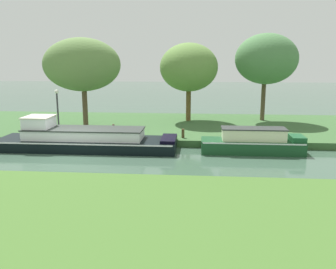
# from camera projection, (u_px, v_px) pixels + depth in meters

# --- Properties ---
(ground_plane) EXTENTS (120.00, 120.00, 0.00)m
(ground_plane) POSITION_uv_depth(u_px,v_px,m) (73.00, 155.00, 18.27)
(ground_plane) COLOR #3D5847
(riverbank_far) EXTENTS (72.00, 10.00, 0.40)m
(riverbank_far) POSITION_uv_depth(u_px,v_px,m) (107.00, 126.00, 25.05)
(riverbank_far) COLOR #395F31
(riverbank_far) RESTS_ON ground_plane
(black_barge) EXTENTS (9.65, 2.36, 1.79)m
(black_barge) POSITION_uv_depth(u_px,v_px,m) (84.00, 139.00, 19.31)
(black_barge) COLOR black
(black_barge) RESTS_ON ground_plane
(forest_narrowboat) EXTENTS (5.25, 1.46, 1.33)m
(forest_narrowboat) POSITION_uv_depth(u_px,v_px,m) (253.00, 142.00, 18.58)
(forest_narrowboat) COLOR #194825
(forest_narrowboat) RESTS_ON ground_plane
(willow_tree_left) EXTENTS (5.14, 3.24, 5.79)m
(willow_tree_left) POSITION_uv_depth(u_px,v_px,m) (82.00, 65.00, 23.21)
(willow_tree_left) COLOR brown
(willow_tree_left) RESTS_ON riverbank_far
(willow_tree_centre) EXTENTS (4.10, 4.17, 5.54)m
(willow_tree_centre) POSITION_uv_depth(u_px,v_px,m) (189.00, 67.00, 25.18)
(willow_tree_centre) COLOR brown
(willow_tree_centre) RESTS_ON riverbank_far
(willow_tree_right) EXTENTS (4.38, 3.71, 6.19)m
(willow_tree_right) POSITION_uv_depth(u_px,v_px,m) (266.00, 59.00, 24.99)
(willow_tree_right) COLOR brown
(willow_tree_right) RESTS_ON riverbank_far
(lamp_post) EXTENTS (0.24, 0.24, 2.63)m
(lamp_post) POSITION_uv_depth(u_px,v_px,m) (57.00, 105.00, 21.42)
(lamp_post) COLOR #333338
(lamp_post) RESTS_ON riverbank_far
(mooring_post_near) EXTENTS (0.13, 0.13, 0.72)m
(mooring_post_near) POSITION_uv_depth(u_px,v_px,m) (114.00, 130.00, 20.64)
(mooring_post_near) COLOR #482E27
(mooring_post_near) RESTS_ON riverbank_far
(mooring_post_far) EXTENTS (0.17, 0.17, 0.51)m
(mooring_post_far) POSITION_uv_depth(u_px,v_px,m) (183.00, 133.00, 20.34)
(mooring_post_far) COLOR #493C21
(mooring_post_far) RESTS_ON riverbank_far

